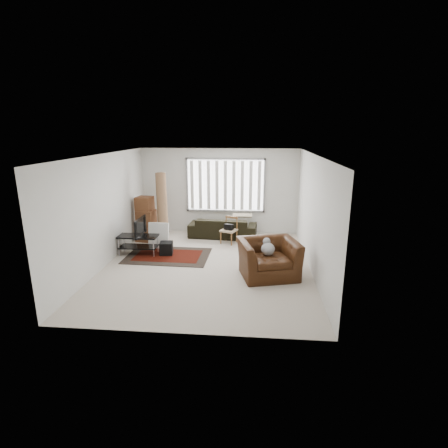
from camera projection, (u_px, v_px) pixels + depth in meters
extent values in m
plane|color=beige|center=(207.00, 266.00, 8.64)|extent=(6.00, 6.00, 0.00)
cube|color=white|center=(206.00, 155.00, 7.94)|extent=(5.00, 6.00, 0.02)
cube|color=silver|center=(219.00, 191.00, 11.17)|extent=(5.00, 0.02, 2.70)
cube|color=silver|center=(180.00, 257.00, 5.40)|extent=(5.00, 0.02, 2.70)
cube|color=silver|center=(105.00, 210.00, 8.50)|extent=(0.02, 6.00, 2.70)
cube|color=silver|center=(313.00, 215.00, 8.07)|extent=(0.02, 6.00, 2.70)
cube|color=white|center=(225.00, 185.00, 11.08)|extent=(2.40, 0.01, 1.60)
cube|color=gray|center=(225.00, 185.00, 11.06)|extent=(2.52, 0.06, 1.72)
cube|color=white|center=(225.00, 185.00, 11.03)|extent=(2.40, 0.02, 1.55)
cube|color=black|center=(168.00, 256.00, 9.29)|extent=(2.20, 1.50, 0.02)
cube|color=#400E05|center=(168.00, 255.00, 9.29)|extent=(1.74, 1.03, 0.00)
cube|color=black|center=(138.00, 236.00, 9.32)|extent=(1.05, 0.47, 0.04)
cube|color=black|center=(139.00, 247.00, 9.39)|extent=(1.00, 0.44, 0.03)
cylinder|color=#B2B2B7|center=(119.00, 247.00, 9.23)|extent=(0.03, 0.03, 0.52)
cylinder|color=#B2B2B7|center=(154.00, 248.00, 9.15)|extent=(0.03, 0.03, 0.52)
cylinder|color=#B2B2B7|center=(124.00, 242.00, 9.61)|extent=(0.03, 0.03, 0.52)
cylinder|color=#B2B2B7|center=(158.00, 243.00, 9.53)|extent=(0.03, 0.03, 0.52)
imported|color=black|center=(137.00, 227.00, 9.25)|extent=(0.11, 0.85, 0.49)
cube|color=black|center=(166.00, 248.00, 9.35)|extent=(0.37, 0.37, 0.33)
cube|color=#57321B|center=(147.00, 233.00, 10.55)|extent=(0.62, 0.58, 0.50)
cube|color=#57321B|center=(146.00, 218.00, 10.39)|extent=(0.56, 0.52, 0.45)
cube|color=#57321B|center=(145.00, 203.00, 10.34)|extent=(0.51, 0.51, 0.40)
cube|color=silver|center=(159.00, 236.00, 9.83)|extent=(0.59, 0.24, 0.74)
cylinder|color=brown|center=(162.00, 208.00, 10.31)|extent=(0.57, 1.00, 2.05)
imported|color=black|center=(223.00, 224.00, 10.88)|extent=(2.13, 1.03, 0.80)
cube|color=tan|center=(229.00, 230.00, 10.26)|extent=(0.54, 0.54, 0.05)
cylinder|color=brown|center=(221.00, 237.00, 10.24)|extent=(0.04, 0.04, 0.39)
cylinder|color=brown|center=(231.00, 239.00, 10.09)|extent=(0.04, 0.04, 0.39)
cylinder|color=brown|center=(226.00, 234.00, 10.54)|extent=(0.04, 0.04, 0.39)
cylinder|color=brown|center=(237.00, 236.00, 10.39)|extent=(0.04, 0.04, 0.39)
cube|color=brown|center=(232.00, 217.00, 10.33)|extent=(0.38, 0.19, 0.06)
cube|color=brown|center=(226.00, 222.00, 10.45)|extent=(0.05, 0.05, 0.39)
cube|color=brown|center=(237.00, 223.00, 10.29)|extent=(0.05, 0.05, 0.39)
cube|color=black|center=(229.00, 227.00, 10.24)|extent=(0.30, 0.24, 0.17)
imported|color=#391C0B|center=(268.00, 256.00, 7.94)|extent=(1.53, 1.41, 0.95)
ellipsoid|color=#59595B|center=(269.00, 250.00, 7.90)|extent=(0.34, 0.40, 0.24)
sphere|color=#59595B|center=(267.00, 242.00, 8.03)|extent=(0.18, 0.18, 0.18)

